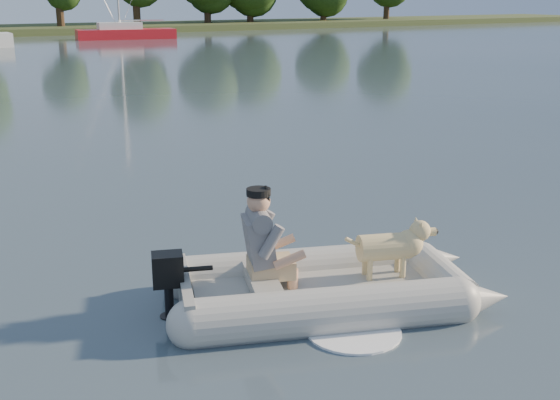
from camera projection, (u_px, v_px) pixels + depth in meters
water at (336, 298)px, 8.19m from camera, size 160.00×160.00×0.00m
dinghy at (328, 250)px, 7.89m from camera, size 6.16×5.43×1.48m
man at (261, 237)px, 7.75m from camera, size 0.95×0.88×1.16m
dog at (384, 251)px, 8.10m from camera, size 1.06×0.66×0.67m
outboard_motor at (169, 288)px, 7.64m from camera, size 0.52×0.44×0.85m
sailboat at (125, 33)px, 55.20m from camera, size 7.85×3.39×10.44m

